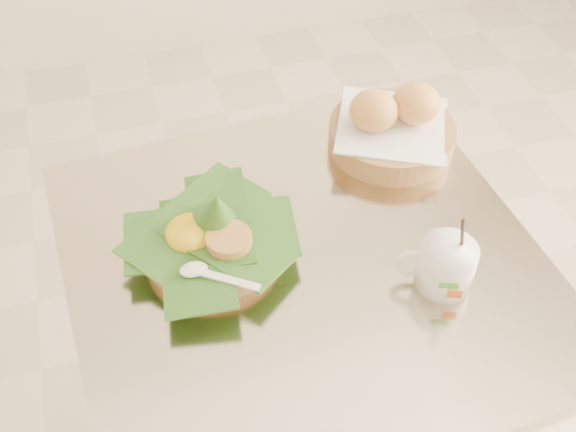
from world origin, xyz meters
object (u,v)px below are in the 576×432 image
object	(u,v)px
rice_basket	(211,235)
coffee_mug	(444,265)
cafe_table	(303,343)
bread_basket	(392,127)

from	to	relation	value
rice_basket	coffee_mug	size ratio (longest dim) A/B	1.79
cafe_table	rice_basket	distance (m)	0.29
cafe_table	coffee_mug	xyz separation A→B (m)	(0.18, -0.10, 0.26)
coffee_mug	bread_basket	bearing A→B (deg)	82.05
bread_basket	coffee_mug	distance (m)	0.31
cafe_table	coffee_mug	world-z (taller)	coffee_mug
coffee_mug	cafe_table	bearing A→B (deg)	152.07
rice_basket	bread_basket	xyz separation A→B (m)	(0.35, 0.16, 0.01)
cafe_table	bread_basket	size ratio (longest dim) A/B	3.02
cafe_table	coffee_mug	size ratio (longest dim) A/B	5.18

